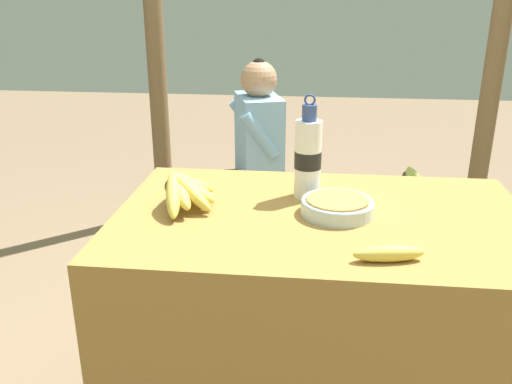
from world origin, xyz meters
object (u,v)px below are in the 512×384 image
Objects in this scene: banana_bunch_ripe at (184,188)px; seated_vendor at (250,147)px; water_bottle at (308,157)px; loose_banana_front at (389,253)px; serving_bowl at (337,206)px; banana_bunch_green at (412,177)px; wooden_bench at (315,193)px.

seated_vendor is at bearing 88.73° from banana_bunch_ripe.
loose_banana_front is (0.20, -0.40, -0.10)m from water_bottle.
banana_bunch_green is at bearing 71.68° from serving_bowl.
loose_banana_front is 0.10× the size of wooden_bench.
banana_bunch_ripe is at bearing -123.09° from banana_bunch_green.
banana_bunch_green is (0.53, 1.22, -0.46)m from water_bottle.
serving_bowl is 1.38m from seated_vendor.
serving_bowl reaches higher than banana_bunch_green.
banana_bunch_green is (0.85, 0.04, -0.15)m from seated_vendor.
loose_banana_front is 0.16× the size of seated_vendor.
wooden_bench is 6.76× the size of banana_bunch_green.
wooden_bench is at bearing 179.68° from banana_bunch_green.
seated_vendor is (0.03, 1.30, -0.25)m from banana_bunch_ripe.
water_bottle is 1.81× the size of loose_banana_front.
serving_bowl is 0.12× the size of wooden_bench.
seated_vendor is at bearing 105.03° from water_bottle.
water_bottle is 1.35m from wooden_bench.
loose_banana_front is 1.69m from banana_bunch_green.
water_bottle is 0.18× the size of wooden_bench.
water_bottle is at bearing -91.46° from wooden_bench.
wooden_bench is at bearing 92.37° from serving_bowl.
water_bottle reaches higher than wooden_bench.
seated_vendor is at bearing 107.14° from serving_bowl.
water_bottle is at bearing 116.36° from loose_banana_front.
serving_bowl reaches higher than wooden_bench.
serving_bowl is at bearing -108.32° from banana_bunch_green.
water_bottle is 0.46m from loose_banana_front.
serving_bowl is at bearing -87.63° from wooden_bench.
banana_bunch_ripe is 0.16× the size of wooden_bench.
banana_bunch_green is (0.88, 1.35, -0.39)m from banana_bunch_ripe.
serving_bowl is 0.65× the size of water_bottle.
serving_bowl is 0.29m from loose_banana_front.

